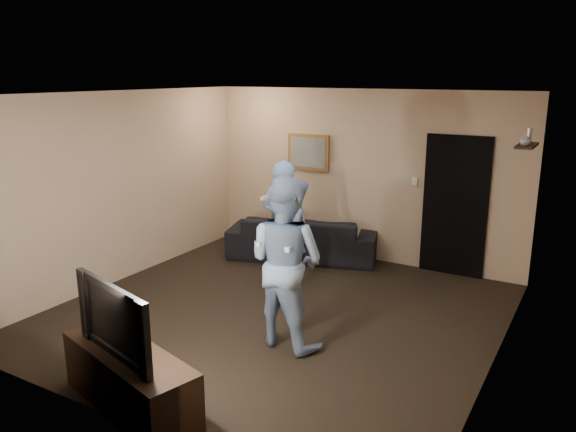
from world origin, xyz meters
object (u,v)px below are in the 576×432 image
Objects in this scene: tv_console at (130,380)px; wii_player_left at (284,226)px; television at (125,317)px; wii_player_right at (286,261)px; sofa at (303,237)px.

tv_console is 3.11m from wii_player_left.
television is 1.81m from wii_player_right.
tv_console is 0.86× the size of wii_player_left.
wii_player_right is (0.80, -1.31, 0.04)m from wii_player_left.
sofa is 1.25× the size of wii_player_right.
wii_player_left is (-0.24, 3.03, 0.03)m from television.
wii_player_left is at bearing 121.34° from wii_player_right.
sofa is 4.38m from tv_console.
wii_player_right is at bearing 87.58° from television.
television is (0.00, 0.00, 0.59)m from tv_console.
tv_console is at bearing 81.17° from sofa.
tv_console is 1.93m from wii_player_right.
tv_console is at bearing -85.43° from wii_player_left.
wii_player_right reaches higher than tv_console.
tv_console is at bearing 0.00° from television.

